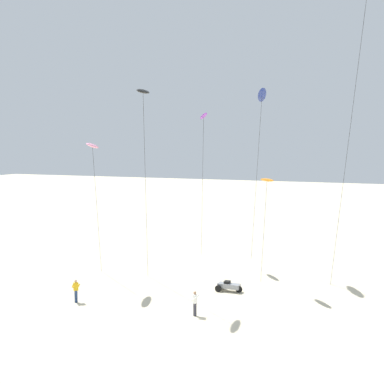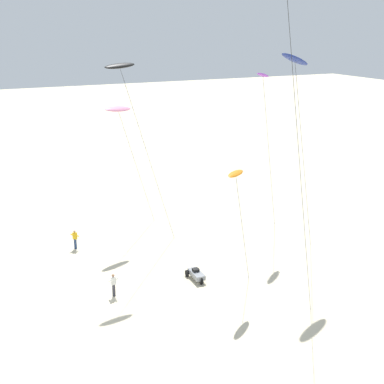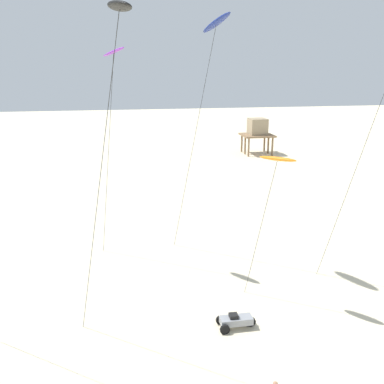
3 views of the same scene
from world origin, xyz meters
TOP-DOWN VIEW (x-y plane):
  - kite_orange at (2.90, 10.45)m, footprint 1.83×2.97m
  - kite_black at (-5.10, 5.29)m, footprint 3.03×6.37m
  - kite_navy at (0.89, 16.14)m, footprint 2.87×5.86m
  - kite_purple at (-5.15, 17.46)m, footprint 2.20×3.95m
  - stilt_house at (16.84, 54.24)m, footprint 4.71×4.48m
  - beach_buggy at (0.38, 8.76)m, footprint 2.05×1.03m

SIDE VIEW (x-z plane):
  - beach_buggy at x=0.38m, z-range 0.02..0.84m
  - stilt_house at x=16.84m, z-range 1.07..6.56m
  - kite_orange at x=2.90m, z-range 4.14..13.00m
  - kite_purple at x=-5.15m, z-range 6.58..21.05m
  - kite_black at x=-5.10m, z-range 7.29..22.84m
  - kite_navy at x=0.89m, z-range 7.42..23.80m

